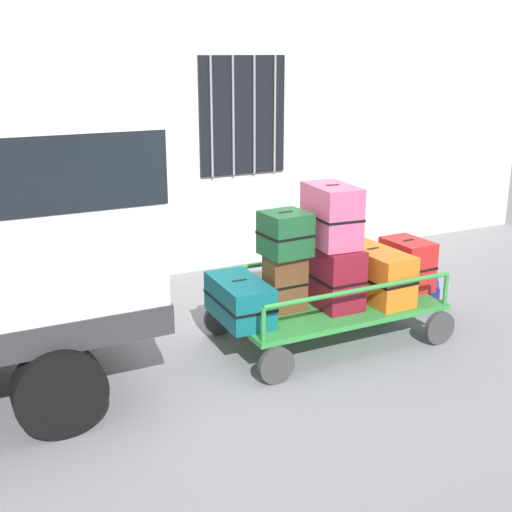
# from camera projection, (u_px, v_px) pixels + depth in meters

# --- Properties ---
(ground_plane) EXTENTS (40.00, 40.00, 0.00)m
(ground_plane) POSITION_uv_depth(u_px,v_px,m) (256.00, 348.00, 6.62)
(ground_plane) COLOR gray
(building_wall) EXTENTS (12.00, 0.38, 5.00)m
(building_wall) POSITION_uv_depth(u_px,v_px,m) (157.00, 77.00, 8.18)
(building_wall) COLOR silver
(building_wall) RESTS_ON ground
(luggage_cart) EXTENTS (2.18, 1.27, 0.39)m
(luggage_cart) POSITION_uv_depth(u_px,v_px,m) (328.00, 308.00, 6.74)
(luggage_cart) COLOR #2D8438
(luggage_cart) RESTS_ON ground
(cart_railing) EXTENTS (2.08, 1.14, 0.34)m
(cart_railing) POSITION_uv_depth(u_px,v_px,m) (329.00, 276.00, 6.65)
(cart_railing) COLOR #2D8438
(cart_railing) RESTS_ON luggage_cart
(suitcase_left_bottom) EXTENTS (0.45, 0.82, 0.39)m
(suitcase_left_bottom) POSITION_uv_depth(u_px,v_px,m) (240.00, 300.00, 6.27)
(suitcase_left_bottom) COLOR #0F5960
(suitcase_left_bottom) RESTS_ON luggage_cart
(suitcase_midleft_bottom) EXTENTS (0.38, 0.27, 0.56)m
(suitcase_midleft_bottom) POSITION_uv_depth(u_px,v_px,m) (285.00, 283.00, 6.46)
(suitcase_midleft_bottom) COLOR brown
(suitcase_midleft_bottom) RESTS_ON luggage_cart
(suitcase_midleft_middle) EXTENTS (0.44, 0.44, 0.42)m
(suitcase_midleft_middle) POSITION_uv_depth(u_px,v_px,m) (285.00, 234.00, 6.32)
(suitcase_midleft_middle) COLOR #194C28
(suitcase_midleft_middle) RESTS_ON suitcase_midleft_bottom
(suitcase_center_bottom) EXTENTS (0.41, 0.68, 0.60)m
(suitcase_center_bottom) POSITION_uv_depth(u_px,v_px,m) (331.00, 275.00, 6.61)
(suitcase_center_bottom) COLOR maroon
(suitcase_center_bottom) RESTS_ON luggage_cart
(suitcase_center_middle) EXTENTS (0.44, 0.67, 0.59)m
(suitcase_center_middle) POSITION_uv_depth(u_px,v_px,m) (331.00, 215.00, 6.46)
(suitcase_center_middle) COLOR #CC4C72
(suitcase_center_middle) RESTS_ON suitcase_center_bottom
(suitcase_midright_bottom) EXTENTS (0.44, 0.98, 0.51)m
(suitcase_midright_bottom) POSITION_uv_depth(u_px,v_px,m) (372.00, 273.00, 6.83)
(suitcase_midright_bottom) COLOR orange
(suitcase_midright_bottom) RESTS_ON luggage_cart
(suitcase_right_bottom) EXTENTS (0.40, 0.55, 0.53)m
(suitcase_right_bottom) POSITION_uv_depth(u_px,v_px,m) (407.00, 264.00, 7.08)
(suitcase_right_bottom) COLOR #B21E1E
(suitcase_right_bottom) RESTS_ON luggage_cart
(backpack) EXTENTS (0.27, 0.22, 0.44)m
(backpack) POSITION_uv_depth(u_px,v_px,m) (428.00, 290.00, 7.59)
(backpack) COLOR navy
(backpack) RESTS_ON ground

